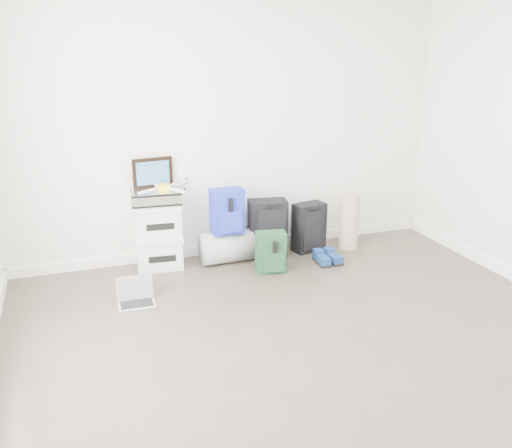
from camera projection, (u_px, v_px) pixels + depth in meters
name	position (u px, v px, depth m)	size (l,w,h in m)	color
ground	(344.00, 380.00, 3.58)	(5.00, 5.00, 0.00)	#3E352D
room_envelope	(359.00, 117.00, 3.05)	(4.52, 5.02, 2.71)	white
boxes_stack	(158.00, 235.00, 5.30)	(0.49, 0.41, 0.66)	silver
briefcase	(156.00, 196.00, 5.18)	(0.45, 0.33, 0.13)	#B2B2B7
painting	(153.00, 173.00, 5.20)	(0.39, 0.07, 0.29)	black
drone	(164.00, 187.00, 5.16)	(0.53, 0.53, 0.05)	yellow
duffel_bag	(227.00, 247.00, 5.47)	(0.32, 0.32, 0.52)	gray
blue_backpack	(227.00, 212.00, 5.32)	(0.32, 0.24, 0.45)	#17269A
large_suitcase	(268.00, 229.00, 5.57)	(0.42, 0.31, 0.60)	black
green_backpack	(271.00, 253.00, 5.23)	(0.31, 0.25, 0.40)	#133620
carry_on	(309.00, 227.00, 5.73)	(0.37, 0.28, 0.52)	black
shoes	(327.00, 259.00, 5.48)	(0.25, 0.28, 0.09)	black
rolled_rug	(349.00, 221.00, 5.80)	(0.20, 0.20, 0.62)	tan
laptop	(136.00, 297.00, 4.62)	(0.32, 0.23, 0.22)	#B4B3B8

